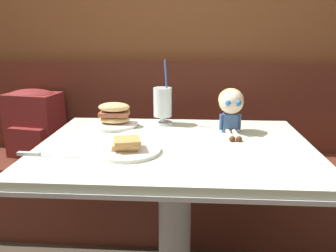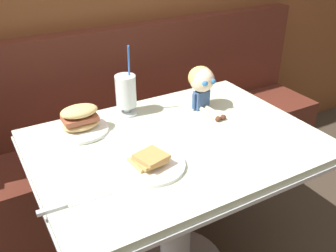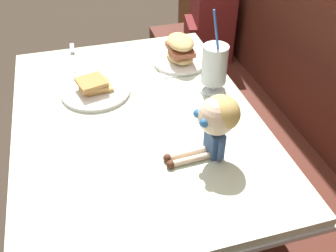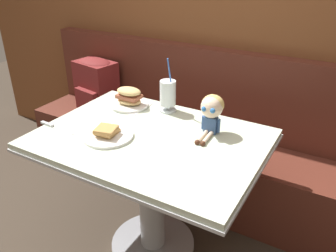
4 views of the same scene
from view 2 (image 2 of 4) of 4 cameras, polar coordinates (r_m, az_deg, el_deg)
booth_bench at (r=2.18m, az=-7.39°, el=-4.04°), size 2.60×0.48×1.00m
diner_table at (r=1.59m, az=1.20°, el=-8.21°), size 1.11×0.81×0.74m
toast_plate at (r=1.32m, az=-2.82°, el=-5.68°), size 0.25×0.25×0.06m
milkshake_glass at (r=1.64m, az=-6.37°, el=4.94°), size 0.10×0.10×0.32m
sandwich_plate at (r=1.55m, az=-13.11°, el=0.64°), size 0.22×0.22×0.12m
butter_knife at (r=1.20m, az=-15.65°, el=-11.62°), size 0.24×0.03×0.01m
seated_doll at (r=1.68m, az=5.15°, el=6.62°), size 0.12×0.22×0.20m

